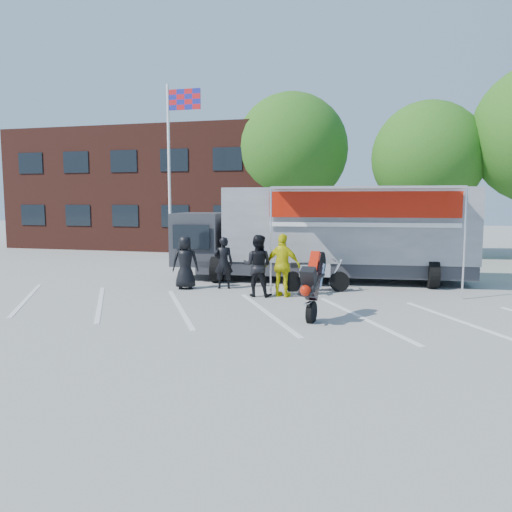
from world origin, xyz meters
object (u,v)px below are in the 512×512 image
at_px(tree_left, 291,150).
at_px(spectator_leather_b, 223,263).
at_px(spectator_leather_c, 258,266).
at_px(flagpole, 174,151).
at_px(parked_motorcycle, 316,292).
at_px(stunt_bike_rider, 318,317).
at_px(transporter_truck, 331,281).
at_px(spectator_hivis, 283,265).
at_px(tree_mid, 428,158).
at_px(spectator_leather_a, 185,262).

xyz_separation_m(tree_left, spectator_leather_b, (0.02, -11.92, -4.72)).
bearing_deg(spectator_leather_c, flagpole, -48.86).
bearing_deg(tree_left, parked_motorcycle, -75.65).
relative_size(stunt_bike_rider, spectator_leather_b, 1.07).
xyz_separation_m(tree_left, transporter_truck, (3.25, -9.48, -5.57)).
height_order(tree_left, spectator_hivis, tree_left).
relative_size(tree_mid, transporter_truck, 0.74).
distance_m(spectator_leather_c, spectator_hivis, 0.76).
bearing_deg(spectator_leather_c, spectator_hivis, -171.25).
relative_size(transporter_truck, stunt_bike_rider, 5.72).
xyz_separation_m(flagpole, spectator_leather_c, (5.66, -6.91, -4.13)).
bearing_deg(tree_left, transporter_truck, -71.09).
xyz_separation_m(flagpole, spectator_leather_b, (4.26, -5.92, -4.21)).
bearing_deg(spectator_leather_a, flagpole, -84.88).
bearing_deg(spectator_leather_b, tree_left, -106.44).
distance_m(spectator_leather_b, spectator_leather_c, 1.71).
bearing_deg(spectator_leather_b, spectator_leather_c, 128.32).
bearing_deg(transporter_truck, spectator_leather_a, -152.29).
distance_m(parked_motorcycle, stunt_bike_rider, 3.49).
distance_m(tree_left, stunt_bike_rider, 16.54).
bearing_deg(spectator_hivis, stunt_bike_rider, 132.63).
bearing_deg(spectator_leather_a, spectator_leather_b, 176.63).
distance_m(stunt_bike_rider, spectator_leather_b, 4.85).
bearing_deg(flagpole, spectator_leather_c, -50.69).
height_order(stunt_bike_rider, spectator_leather_c, spectator_leather_c).
bearing_deg(spectator_leather_a, stunt_bike_rider, 127.40).
bearing_deg(spectator_leather_a, tree_mid, -146.83).
relative_size(tree_left, spectator_leather_b, 5.13).
relative_size(tree_mid, spectator_leather_a, 4.44).
relative_size(tree_left, tree_mid, 1.13).
bearing_deg(spectator_hivis, transporter_truck, -95.34).
height_order(tree_mid, stunt_bike_rider, tree_mid).
xyz_separation_m(tree_mid, spectator_leather_b, (-6.98, -10.92, -4.10)).
height_order(parked_motorcycle, spectator_leather_b, spectator_leather_b).
xyz_separation_m(flagpole, transporter_truck, (7.49, -3.48, -5.05)).
relative_size(spectator_leather_b, spectator_leather_c, 0.91).
relative_size(flagpole, transporter_truck, 0.77).
distance_m(flagpole, transporter_truck, 9.68).
distance_m(tree_left, spectator_leather_b, 12.83).
relative_size(parked_motorcycle, spectator_leather_a, 1.24).
bearing_deg(tree_mid, spectator_leather_c, -115.14).
bearing_deg(flagpole, tree_left, 54.72).
bearing_deg(spectator_leather_a, parked_motorcycle, 166.83).
bearing_deg(spectator_hivis, spectator_leather_a, 3.80).
bearing_deg(spectator_hivis, parked_motorcycle, -114.89).
xyz_separation_m(tree_left, spectator_hivis, (2.16, -12.82, -4.63)).
height_order(tree_left, parked_motorcycle, tree_left).
relative_size(tree_mid, parked_motorcycle, 3.59).
bearing_deg(parked_motorcycle, stunt_bike_rider, 174.43).
height_order(tree_mid, parked_motorcycle, tree_mid).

